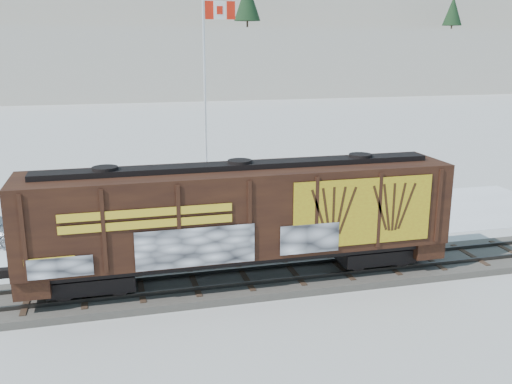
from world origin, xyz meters
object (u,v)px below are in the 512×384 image
object	(u,v)px
car_white	(199,213)
flagpole	(208,128)
hopper_railcar	(240,214)
car_dark	(331,208)

from	to	relation	value
car_white	flagpole	bearing A→B (deg)	-0.65
hopper_railcar	flagpole	xyz separation A→B (m)	(1.05, 13.14, 1.45)
hopper_railcar	car_white	distance (m)	8.18
car_white	car_dark	distance (m)	7.04
car_dark	hopper_railcar	bearing A→B (deg)	120.48
flagpole	car_dark	size ratio (longest dim) A/B	2.77
hopper_railcar	car_dark	size ratio (longest dim) A/B	3.81
flagpole	hopper_railcar	bearing A→B (deg)	-94.55
car_white	car_dark	world-z (taller)	car_white
flagpole	car_white	bearing A→B (deg)	-104.97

